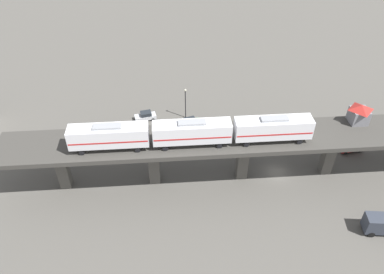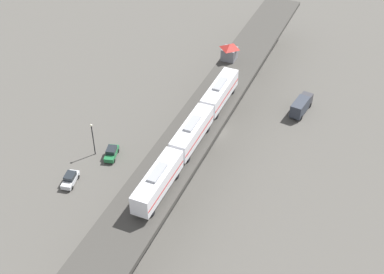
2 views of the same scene
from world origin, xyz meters
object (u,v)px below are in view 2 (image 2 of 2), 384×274
Objects in this scene: signal_hut at (229,51)px; street_car_silver at (70,179)px; street_car_green at (112,153)px; street_lamp at (93,137)px; street_car_red at (220,83)px; subway_train at (192,132)px; delivery_truck at (301,105)px.

signal_hut is 0.85× the size of street_car_silver.
street_lamp is (2.89, 1.50, 3.17)m from street_car_green.
street_car_red is at bearing -91.51° from street_car_silver.
delivery_truck is at bearing -96.42° from subway_train.
subway_train reaches higher than signal_hut.
delivery_truck is at bearing -163.42° from signal_hut.
street_car_green is 39.65m from delivery_truck.
street_car_red is 0.68× the size of street_lamp.
street_car_silver is (4.35, 39.53, -9.66)m from signal_hut.
subway_train is 28.55m from signal_hut.
street_lamp is (3.68, 32.96, 3.17)m from street_car_red.
street_lamp is (6.95, 31.52, -6.49)m from signal_hut.
subway_train reaches higher than street_car_silver.
street_car_green is at bearing -91.81° from street_car_silver.
street_car_red is 1.01× the size of street_car_green.
street_car_silver is at bearing 107.95° from street_lamp.
street_car_red is 0.64× the size of delivery_truck.
subway_train is 23.59m from street_car_silver.
signal_hut is at bearing 16.58° from delivery_truck.
delivery_truck is (-18.60, -3.13, 0.82)m from street_car_red.
street_car_silver is 8.99m from street_lamp.
subway_train is 32.99m from street_car_red.
signal_hut reaches higher than street_lamp.
signal_hut is 31.80m from street_car_green.
street_car_green is 4.55m from street_lamp.
signal_hut is 0.58× the size of street_lamp.
delivery_truck is at bearing -119.26° from street_car_green.
signal_hut is 18.27m from delivery_truck.
street_car_red and street_car_green have the same top height.
delivery_truck reaches higher than street_car_red.
street_car_silver is at bearing 83.72° from signal_hut.
street_car_red is at bearing -61.03° from subway_train.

